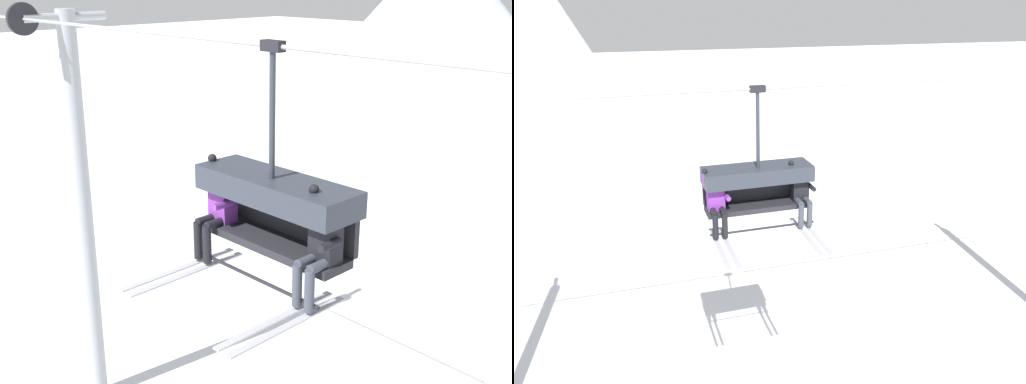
% 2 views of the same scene
% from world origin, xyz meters
% --- Properties ---
extents(mountain_peak_west, '(22.04, 22.04, 12.67)m').
position_xyz_m(mountain_peak_west, '(-30.01, 51.42, 6.33)').
color(mountain_peak_west, silver).
rests_on(mountain_peak_west, ground_plane).
extents(lift_tower_near, '(0.36, 1.88, 8.29)m').
position_xyz_m(lift_tower_near, '(-6.73, -0.02, 4.31)').
color(lift_tower_near, '#9EA3A8').
rests_on(lift_tower_near, ground_plane).
extents(lift_cable, '(18.11, 0.05, 0.05)m').
position_xyz_m(lift_cable, '(1.32, -0.80, 8.01)').
color(lift_cable, '#9EA3A8').
extents(chairlift_chair, '(2.11, 0.74, 2.69)m').
position_xyz_m(chairlift_chair, '(-0.65, -0.73, 6.25)').
color(chairlift_chair, '#232328').
extents(skier_purple, '(0.48, 1.70, 1.34)m').
position_xyz_m(skier_purple, '(-1.50, -0.94, 5.97)').
color(skier_purple, purple).
extents(skier_black, '(0.48, 1.70, 1.34)m').
position_xyz_m(skier_black, '(0.19, -0.94, 5.97)').
color(skier_black, black).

